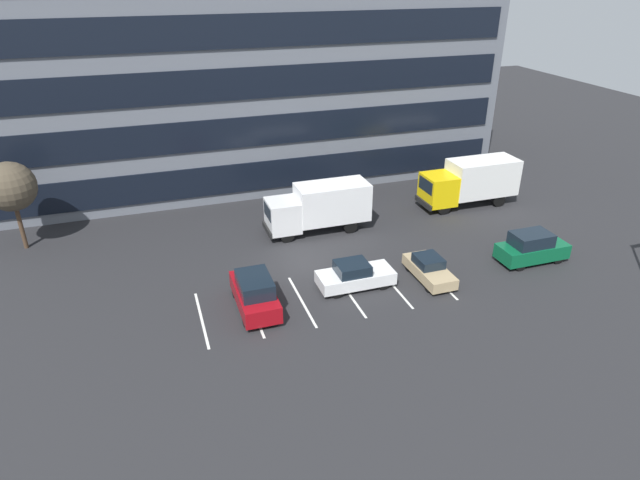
# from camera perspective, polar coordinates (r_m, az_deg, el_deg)

# --- Properties ---
(ground_plane) EXTENTS (120.00, 120.00, 0.00)m
(ground_plane) POSITION_cam_1_polar(r_m,az_deg,el_deg) (34.71, -1.58, -2.56)
(ground_plane) COLOR #262628
(office_building) EXTENTS (41.96, 12.95, 18.00)m
(office_building) POSITION_cam_1_polar(r_m,az_deg,el_deg) (48.41, -8.27, 17.00)
(office_building) COLOR slate
(office_building) RESTS_ON ground_plane
(lot_markings) EXTENTS (14.14, 5.40, 0.01)m
(lot_markings) POSITION_cam_1_polar(r_m,az_deg,el_deg) (31.48, 0.56, -5.91)
(lot_markings) COLOR silver
(lot_markings) RESTS_ON ground_plane
(box_truck_white) EXTENTS (7.34, 2.43, 3.40)m
(box_truck_white) POSITION_cam_1_polar(r_m,az_deg,el_deg) (38.31, -0.04, 3.58)
(box_truck_white) COLOR white
(box_truck_white) RESTS_ON ground_plane
(box_truck_yellow) EXTENTS (7.70, 2.55, 3.57)m
(box_truck_yellow) POSITION_cam_1_polar(r_m,az_deg,el_deg) (44.25, 15.39, 5.98)
(box_truck_yellow) COLOR yellow
(box_truck_yellow) RESTS_ON ground_plane
(suv_forest) EXTENTS (4.44, 1.88, 2.01)m
(suv_forest) POSITION_cam_1_polar(r_m,az_deg,el_deg) (37.13, 21.13, -0.75)
(suv_forest) COLOR #0C5933
(suv_forest) RESTS_ON ground_plane
(sedan_white) EXTENTS (4.47, 1.87, 1.60)m
(sedan_white) POSITION_cam_1_polar(r_m,az_deg,el_deg) (32.10, 3.63, -3.69)
(sedan_white) COLOR white
(sedan_white) RESTS_ON ground_plane
(sedan_tan) EXTENTS (1.66, 3.96, 1.42)m
(sedan_tan) POSITION_cam_1_polar(r_m,az_deg,el_deg) (33.51, 11.25, -2.96)
(sedan_tan) COLOR tan
(sedan_tan) RESTS_ON ground_plane
(suv_maroon) EXTENTS (1.96, 4.63, 2.09)m
(suv_maroon) POSITION_cam_1_polar(r_m,az_deg,el_deg) (30.15, -6.80, -5.47)
(suv_maroon) COLOR maroon
(suv_maroon) RESTS_ON ground_plane
(bare_tree) EXTENTS (3.18, 3.18, 5.96)m
(bare_tree) POSITION_cam_1_polar(r_m,az_deg,el_deg) (40.09, -29.48, 4.82)
(bare_tree) COLOR #473323
(bare_tree) RESTS_ON ground_plane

